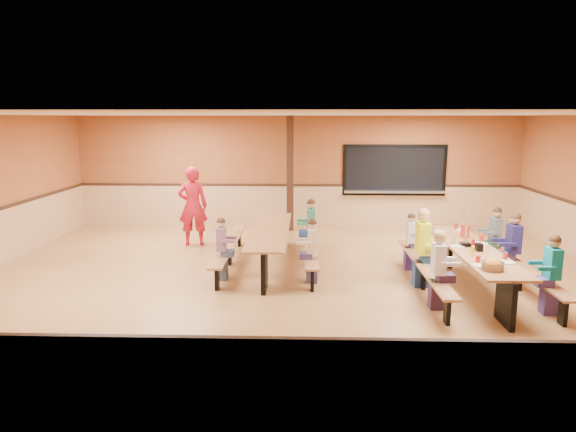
{
  "coord_description": "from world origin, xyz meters",
  "views": [
    {
      "loc": [
        0.17,
        -8.93,
        2.94
      ],
      "look_at": [
        -0.13,
        0.39,
        1.15
      ],
      "focal_mm": 32.0,
      "sensor_mm": 36.0,
      "label": 1
    }
  ],
  "objects": [
    {
      "name": "ground",
      "position": [
        0.0,
        0.0,
        0.0
      ],
      "size": [
        12.0,
        12.0,
        0.0
      ],
      "primitive_type": "plane",
      "color": "#9A683A",
      "rests_on": "ground"
    },
    {
      "name": "room_envelope",
      "position": [
        0.0,
        0.0,
        0.69
      ],
      "size": [
        12.04,
        10.04,
        3.02
      ],
      "color": "#99552C",
      "rests_on": "ground"
    },
    {
      "name": "kitchen_pass_through",
      "position": [
        2.6,
        4.96,
        1.49
      ],
      "size": [
        2.78,
        0.28,
        1.38
      ],
      "color": "black",
      "rests_on": "ground"
    },
    {
      "name": "structural_post",
      "position": [
        -0.2,
        4.4,
        1.5
      ],
      "size": [
        0.18,
        0.18,
        3.0
      ],
      "primitive_type": "cube",
      "color": "black",
      "rests_on": "ground"
    },
    {
      "name": "cafeteria_table_main",
      "position": [
        3.07,
        -0.29,
        0.53
      ],
      "size": [
        1.91,
        3.7,
        0.74
      ],
      "color": "#9F673F",
      "rests_on": "ground"
    },
    {
      "name": "cafeteria_table_second",
      "position": [
        -0.51,
        1.1,
        0.53
      ],
      "size": [
        1.91,
        3.7,
        0.74
      ],
      "color": "#9F673F",
      "rests_on": "ground"
    },
    {
      "name": "seated_child_white_left",
      "position": [
        2.25,
        -1.23,
        0.61
      ],
      "size": [
        0.37,
        0.31,
        1.22
      ],
      "primitive_type": null,
      "color": "white",
      "rests_on": "ground"
    },
    {
      "name": "seated_adult_yellow",
      "position": [
        2.25,
        -0.13,
        0.69
      ],
      "size": [
        0.45,
        0.37,
        1.37
      ],
      "primitive_type": null,
      "color": "#DAED1D",
      "rests_on": "ground"
    },
    {
      "name": "seated_child_grey_left",
      "position": [
        2.25,
        0.87,
        0.55
      ],
      "size": [
        0.32,
        0.26,
        1.1
      ],
      "primitive_type": null,
      "color": "silver",
      "rests_on": "ground"
    },
    {
      "name": "seated_child_teal_right",
      "position": [
        3.9,
        -1.4,
        0.61
      ],
      "size": [
        0.37,
        0.3,
        1.21
      ],
      "primitive_type": null,
      "color": "#0D788B",
      "rests_on": "ground"
    },
    {
      "name": "seated_child_navy_right",
      "position": [
        3.9,
        0.05,
        0.64
      ],
      "size": [
        0.4,
        0.33,
        1.28
      ],
      "primitive_type": null,
      "color": "#1C194E",
      "rests_on": "ground"
    },
    {
      "name": "seated_child_char_right",
      "position": [
        3.9,
        0.92,
        0.61
      ],
      "size": [
        0.38,
        0.31,
        1.23
      ],
      "primitive_type": null,
      "color": "#525A5C",
      "rests_on": "ground"
    },
    {
      "name": "seated_child_purple_sec",
      "position": [
        -1.33,
        0.11,
        0.57
      ],
      "size": [
        0.34,
        0.28,
        1.14
      ],
      "primitive_type": null,
      "color": "#835376",
      "rests_on": "ground"
    },
    {
      "name": "seated_child_green_sec",
      "position": [
        0.32,
        1.74,
        0.62
      ],
      "size": [
        0.38,
        0.31,
        1.24
      ],
      "primitive_type": null,
      "color": "#30795B",
      "rests_on": "ground"
    },
    {
      "name": "seated_child_tan_sec",
      "position": [
        0.32,
        0.01,
        0.58
      ],
      "size": [
        0.34,
        0.28,
        1.16
      ],
      "primitive_type": null,
      "color": "beige",
      "rests_on": "ground"
    },
    {
      "name": "standing_woman",
      "position": [
        -2.42,
        2.73,
        0.92
      ],
      "size": [
        0.73,
        0.53,
        1.85
      ],
      "primitive_type": "imported",
      "rotation": [
        0.0,
        0.0,
        3.28
      ],
      "color": "red",
      "rests_on": "ground"
    },
    {
      "name": "punch_pitcher",
      "position": [
        3.18,
        0.53,
        0.85
      ],
      "size": [
        0.16,
        0.16,
        0.22
      ],
      "primitive_type": "cylinder",
      "color": "#AF1F17",
      "rests_on": "cafeteria_table_main"
    },
    {
      "name": "chip_bowl",
      "position": [
        2.94,
        -1.59,
        0.81
      ],
      "size": [
        0.32,
        0.32,
        0.15
      ],
      "primitive_type": null,
      "color": "orange",
      "rests_on": "cafeteria_table_main"
    },
    {
      "name": "napkin_dispenser",
      "position": [
        3.11,
        -0.49,
        0.8
      ],
      "size": [
        0.1,
        0.14,
        0.13
      ],
      "primitive_type": "cube",
      "color": "black",
      "rests_on": "cafeteria_table_main"
    },
    {
      "name": "condiment_mustard",
      "position": [
        2.89,
        -0.83,
        0.82
      ],
      "size": [
        0.06,
        0.06,
        0.17
      ],
      "primitive_type": "cylinder",
      "color": "yellow",
      "rests_on": "cafeteria_table_main"
    },
    {
      "name": "condiment_ketchup",
      "position": [
        3.05,
        -0.36,
        0.82
      ],
      "size": [
        0.06,
        0.06,
        0.17
      ],
      "primitive_type": "cylinder",
      "color": "#B2140F",
      "rests_on": "cafeteria_table_main"
    },
    {
      "name": "table_paddle",
      "position": [
        2.98,
        -0.16,
        0.88
      ],
      "size": [
        0.16,
        0.16,
        0.56
      ],
      "color": "black",
      "rests_on": "cafeteria_table_main"
    },
    {
      "name": "place_settings",
      "position": [
        3.07,
        -0.29,
        0.8
      ],
      "size": [
        0.65,
        3.3,
        0.11
      ],
      "primitive_type": null,
      "color": "beige",
      "rests_on": "cafeteria_table_main"
    }
  ]
}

